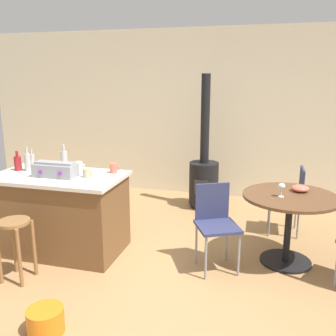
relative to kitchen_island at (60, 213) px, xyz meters
The scene contains 20 objects.
ground_plane 1.42m from the kitchen_island, 16.22° to the right, with size 8.80×8.80×0.00m, color #A37A4C.
back_wall 3.01m from the kitchen_island, 63.23° to the left, with size 8.00×0.10×2.70m, color beige.
kitchen_island is the anchor object (origin of this frame).
wooden_stool 0.69m from the kitchen_island, 95.95° to the right, with size 0.30×0.30×0.61m.
dining_table 2.50m from the kitchen_island, ahead, with size 0.97×0.97×0.75m.
folding_chair_far 2.79m from the kitchen_island, 24.93° to the left, with size 0.41×0.41×0.86m.
folding_chair_left 1.75m from the kitchen_island, ahead, with size 0.54×0.54×0.87m.
wood_stove 2.27m from the kitchen_island, 54.57° to the left, with size 0.44×0.45×1.99m.
toolbox 0.52m from the kitchen_island, 72.10° to the right, with size 0.47×0.21×0.16m.
bottle_0 0.74m from the kitchen_island, 154.86° to the left, with size 0.06×0.06×0.23m.
bottle_1 0.77m from the kitchen_island, behind, with size 0.08×0.08×0.23m.
bottle_2 0.70m from the kitchen_island, 168.64° to the left, with size 0.07×0.07×0.28m.
bottle_3 0.62m from the kitchen_island, 104.00° to the left, with size 0.08×0.08×0.29m.
cup_0 0.61m from the kitchen_island, ahead, with size 0.12×0.09×0.09m.
cup_1 0.79m from the kitchen_island, 24.13° to the left, with size 0.12×0.08×0.11m.
cup_2 0.62m from the kitchen_island, 138.11° to the left, with size 0.11×0.08×0.08m.
cup_3 0.57m from the kitchen_island, 64.10° to the left, with size 0.12×0.08×0.10m.
wine_glass 2.43m from the kitchen_island, ahead, with size 0.07×0.07×0.14m.
serving_bowl 2.65m from the kitchen_island, 11.33° to the left, with size 0.18×0.18×0.07m, color #DB6651.
plastic_bucket 1.50m from the kitchen_island, 64.29° to the right, with size 0.28×0.28×0.20m, color orange.
Camera 1 is at (0.91, -3.11, 1.93)m, focal length 39.65 mm.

